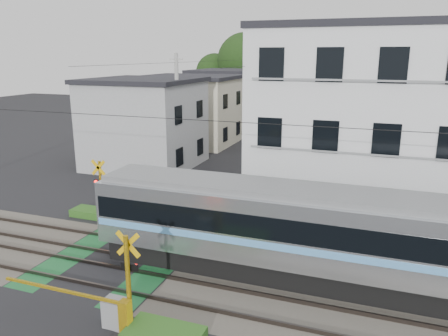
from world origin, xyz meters
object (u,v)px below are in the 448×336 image
at_px(crossing_signal_far, 110,207).
at_px(pedestrian, 282,123).
at_px(crossing_signal_near, 117,307).
at_px(apartment_block, 361,121).
at_px(commuter_train, 316,234).

bearing_deg(crossing_signal_far, pedestrian, 85.44).
distance_m(crossing_signal_near, pedestrian, 35.34).
height_order(crossing_signal_far, apartment_block, apartment_block).
relative_size(crossing_signal_far, pedestrian, 2.58).
xyz_separation_m(commuter_train, apartment_block, (0.88, 8.29, 2.85)).
bearing_deg(apartment_block, crossing_signal_far, -152.22).
bearing_deg(commuter_train, crossing_signal_far, 166.48).
distance_m(crossing_signal_far, pedestrian, 28.00).
height_order(crossing_signal_near, crossing_signal_far, same).
height_order(commuter_train, crossing_signal_near, commuter_train).
relative_size(crossing_signal_far, apartment_block, 0.46).
distance_m(commuter_train, crossing_signal_far, 10.55).
relative_size(commuter_train, pedestrian, 8.95).
bearing_deg(commuter_train, pedestrian, 104.72).
height_order(apartment_block, pedestrian, apartment_block).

